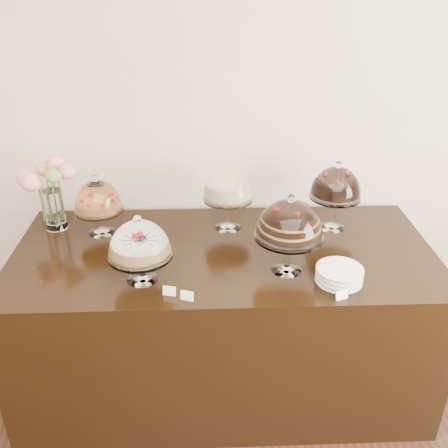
{
  "coord_description": "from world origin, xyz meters",
  "views": [
    {
      "loc": [
        -0.2,
        0.2,
        2.24
      ],
      "look_at": [
        -0.12,
        2.4,
        1.08
      ],
      "focal_mm": 40.0,
      "sensor_mm": 36.0,
      "label": 1
    }
  ],
  "objects_px": {
    "cake_stand_sugar_sponge": "(139,242)",
    "cake_stand_fruit_tart": "(98,199)",
    "cake_stand_choco_layer": "(290,222)",
    "cake_stand_dark_choco": "(336,185)",
    "display_counter": "(224,318)",
    "cake_stand_cheesecake": "(228,187)",
    "flower_vase": "(48,187)",
    "plate_stack": "(339,275)"
  },
  "relations": [
    {
      "from": "cake_stand_fruit_tart",
      "to": "plate_stack",
      "type": "xyz_separation_m",
      "value": [
        1.2,
        -0.53,
        -0.17
      ]
    },
    {
      "from": "cake_stand_sugar_sponge",
      "to": "cake_stand_cheesecake",
      "type": "bearing_deg",
      "value": 49.69
    },
    {
      "from": "display_counter",
      "to": "cake_stand_sugar_sponge",
      "type": "bearing_deg",
      "value": -147.06
    },
    {
      "from": "cake_stand_sugar_sponge",
      "to": "cake_stand_fruit_tart",
      "type": "height_order",
      "value": "cake_stand_fruit_tart"
    },
    {
      "from": "cake_stand_cheesecake",
      "to": "plate_stack",
      "type": "bearing_deg",
      "value": -48.39
    },
    {
      "from": "display_counter",
      "to": "cake_stand_fruit_tart",
      "type": "distance_m",
      "value": 0.96
    },
    {
      "from": "display_counter",
      "to": "plate_stack",
      "type": "distance_m",
      "value": 0.79
    },
    {
      "from": "cake_stand_cheesecake",
      "to": "plate_stack",
      "type": "xyz_separation_m",
      "value": [
        0.5,
        -0.56,
        -0.21
      ]
    },
    {
      "from": "cake_stand_cheesecake",
      "to": "cake_stand_fruit_tart",
      "type": "xyz_separation_m",
      "value": [
        -0.7,
        -0.03,
        -0.04
      ]
    },
    {
      "from": "flower_vase",
      "to": "cake_stand_cheesecake",
      "type": "bearing_deg",
      "value": -2.09
    },
    {
      "from": "cake_stand_sugar_sponge",
      "to": "cake_stand_choco_layer",
      "type": "bearing_deg",
      "value": 4.4
    },
    {
      "from": "cake_stand_choco_layer",
      "to": "flower_vase",
      "type": "xyz_separation_m",
      "value": [
        -1.25,
        0.49,
        -0.02
      ]
    },
    {
      "from": "display_counter",
      "to": "cake_stand_fruit_tart",
      "type": "height_order",
      "value": "cake_stand_fruit_tart"
    },
    {
      "from": "flower_vase",
      "to": "plate_stack",
      "type": "relative_size",
      "value": 1.93
    },
    {
      "from": "display_counter",
      "to": "cake_stand_dark_choco",
      "type": "relative_size",
      "value": 5.53
    },
    {
      "from": "cake_stand_choco_layer",
      "to": "flower_vase",
      "type": "distance_m",
      "value": 1.34
    },
    {
      "from": "cake_stand_choco_layer",
      "to": "plate_stack",
      "type": "relative_size",
      "value": 1.91
    },
    {
      "from": "display_counter",
      "to": "cake_stand_sugar_sponge",
      "type": "relative_size",
      "value": 6.48
    },
    {
      "from": "cake_stand_choco_layer",
      "to": "cake_stand_fruit_tart",
      "type": "height_order",
      "value": "cake_stand_choco_layer"
    },
    {
      "from": "cake_stand_sugar_sponge",
      "to": "plate_stack",
      "type": "distance_m",
      "value": 0.94
    },
    {
      "from": "plate_stack",
      "to": "display_counter",
      "type": "bearing_deg",
      "value": 149.48
    },
    {
      "from": "cake_stand_choco_layer",
      "to": "cake_stand_dark_choco",
      "type": "height_order",
      "value": "cake_stand_choco_layer"
    },
    {
      "from": "display_counter",
      "to": "flower_vase",
      "type": "height_order",
      "value": "flower_vase"
    },
    {
      "from": "cake_stand_cheesecake",
      "to": "cake_stand_dark_choco",
      "type": "bearing_deg",
      "value": -1.81
    },
    {
      "from": "cake_stand_sugar_sponge",
      "to": "cake_stand_fruit_tart",
      "type": "distance_m",
      "value": 0.55
    },
    {
      "from": "flower_vase",
      "to": "cake_stand_choco_layer",
      "type": "bearing_deg",
      "value": -21.31
    },
    {
      "from": "cake_stand_dark_choco",
      "to": "cake_stand_fruit_tart",
      "type": "bearing_deg",
      "value": -179.45
    },
    {
      "from": "cake_stand_dark_choco",
      "to": "cake_stand_cheesecake",
      "type": "bearing_deg",
      "value": 178.19
    },
    {
      "from": "cake_stand_choco_layer",
      "to": "flower_vase",
      "type": "bearing_deg",
      "value": 158.69
    },
    {
      "from": "display_counter",
      "to": "cake_stand_fruit_tart",
      "type": "relative_size",
      "value": 6.32
    },
    {
      "from": "cake_stand_sugar_sponge",
      "to": "flower_vase",
      "type": "relative_size",
      "value": 0.82
    },
    {
      "from": "cake_stand_cheesecake",
      "to": "cake_stand_dark_choco",
      "type": "relative_size",
      "value": 0.98
    },
    {
      "from": "display_counter",
      "to": "cake_stand_fruit_tart",
      "type": "xyz_separation_m",
      "value": [
        -0.67,
        0.22,
        0.66
      ]
    },
    {
      "from": "display_counter",
      "to": "cake_stand_choco_layer",
      "type": "relative_size",
      "value": 5.41
    },
    {
      "from": "cake_stand_cheesecake",
      "to": "flower_vase",
      "type": "xyz_separation_m",
      "value": [
        -0.98,
        0.04,
        0.0
      ]
    },
    {
      "from": "cake_stand_cheesecake",
      "to": "cake_stand_fruit_tart",
      "type": "distance_m",
      "value": 0.71
    },
    {
      "from": "cake_stand_cheesecake",
      "to": "flower_vase",
      "type": "relative_size",
      "value": 0.95
    },
    {
      "from": "cake_stand_choco_layer",
      "to": "plate_stack",
      "type": "height_order",
      "value": "cake_stand_choco_layer"
    },
    {
      "from": "cake_stand_fruit_tart",
      "to": "flower_vase",
      "type": "relative_size",
      "value": 0.84
    },
    {
      "from": "cake_stand_sugar_sponge",
      "to": "cake_stand_fruit_tart",
      "type": "relative_size",
      "value": 0.98
    },
    {
      "from": "cake_stand_sugar_sponge",
      "to": "cake_stand_choco_layer",
      "type": "relative_size",
      "value": 0.83
    },
    {
      "from": "cake_stand_choco_layer",
      "to": "flower_vase",
      "type": "relative_size",
      "value": 0.99
    }
  ]
}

